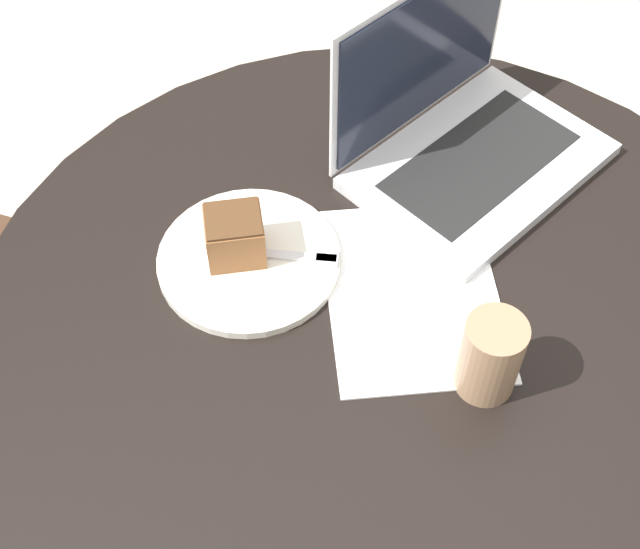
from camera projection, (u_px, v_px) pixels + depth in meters
dining_table at (387, 391)px, 1.20m from camera, size 1.06×1.06×0.76m
paper_document at (412, 292)px, 1.10m from camera, size 0.34×0.29×0.00m
plate at (249, 260)px, 1.13m from camera, size 0.23×0.23×0.01m
cake_slice at (235, 236)px, 1.10m from camera, size 0.08×0.09×0.07m
fork at (285, 255)px, 1.12m from camera, size 0.10×0.16×0.00m
coffee_glass at (490, 356)px, 0.98m from camera, size 0.07×0.07×0.11m
laptop at (464, 135)px, 1.21m from camera, size 0.34×0.40×0.24m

